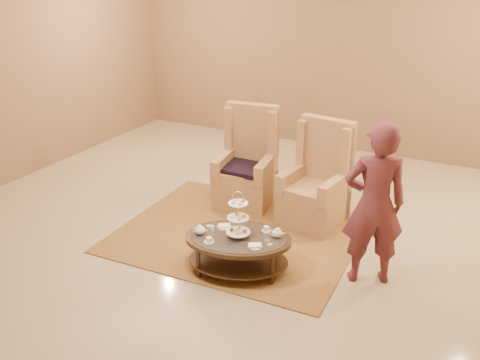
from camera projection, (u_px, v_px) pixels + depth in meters
The scene contains 8 objects.
ground at pixel (241, 250), 6.17m from camera, with size 8.00×8.00×0.00m, color #BBAC8B.
ceiling at pixel (241, 250), 6.17m from camera, with size 8.00×8.00×0.02m, color white.
wall_back at pixel (351, 48), 8.77m from camera, with size 8.00×0.04×3.50m, color #8E6C4D.
rug at pixel (238, 233), 6.53m from camera, with size 2.86×2.41×0.01m.
tea_table at pixel (238, 243), 5.64m from camera, with size 1.31×1.08×0.94m.
armchair_left at pixel (247, 171), 7.23m from camera, with size 0.81×0.83×1.33m.
armchair_right at pixel (317, 189), 6.71m from camera, with size 0.81×0.83×1.31m.
person at pixel (374, 205), 5.30m from camera, with size 0.75×0.65×1.72m.
Camera 1 is at (2.43, -4.79, 3.14)m, focal length 40.00 mm.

